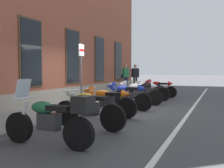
{
  "coord_description": "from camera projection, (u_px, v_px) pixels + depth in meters",
  "views": [
    {
      "loc": [
        -9.09,
        -4.18,
        1.49
      ],
      "look_at": [
        0.98,
        0.01,
        0.9
      ],
      "focal_mm": 41.87,
      "sensor_mm": 36.0,
      "label": 1
    }
  ],
  "objects": [
    {
      "name": "ground_plane",
      "position": [
        103.0,
        109.0,
        10.06
      ],
      "size": [
        140.0,
        140.0,
        0.0
      ],
      "primitive_type": "plane",
      "color": "#424244"
    },
    {
      "name": "sidewalk",
      "position": [
        78.0,
        105.0,
        10.48
      ],
      "size": [
        26.31,
        2.21,
        0.14
      ],
      "primitive_type": "cube",
      "color": "slate",
      "rests_on": "ground_plane"
    },
    {
      "name": "lane_stripe",
      "position": [
        188.0,
        114.0,
        8.83
      ],
      "size": [
        26.31,
        0.12,
        0.01
      ],
      "primitive_type": "cube",
      "color": "silver",
      "rests_on": "ground_plane"
    },
    {
      "name": "brick_pub_facade",
      "position": [
        3.0,
        14.0,
        11.72
      ],
      "size": [
        20.31,
        5.48,
        8.05
      ],
      "color": "brown",
      "rests_on": "ground_plane"
    },
    {
      "name": "motorcycle_green_touring",
      "position": [
        52.0,
        119.0,
        5.01
      ],
      "size": [
        0.62,
        2.03,
        1.3
      ],
      "color": "black",
      "rests_on": "ground_plane"
    },
    {
      "name": "motorcycle_yellow_naked",
      "position": [
        88.0,
        110.0,
        6.58
      ],
      "size": [
        0.62,
        2.09,
        0.97
      ],
      "color": "black",
      "rests_on": "ground_plane"
    },
    {
      "name": "motorcycle_orange_sport",
      "position": [
        103.0,
        100.0,
        8.25
      ],
      "size": [
        0.62,
        2.08,
        0.98
      ],
      "color": "black",
      "rests_on": "ground_plane"
    },
    {
      "name": "motorcycle_blue_sport",
      "position": [
        124.0,
        95.0,
        9.68
      ],
      "size": [
        0.62,
        2.03,
        1.05
      ],
      "color": "black",
      "rests_on": "ground_plane"
    },
    {
      "name": "motorcycle_white_sport",
      "position": [
        136.0,
        91.0,
        11.22
      ],
      "size": [
        0.62,
        2.18,
        1.04
      ],
      "color": "black",
      "rests_on": "ground_plane"
    },
    {
      "name": "motorcycle_black_naked",
      "position": [
        148.0,
        91.0,
        12.8
      ],
      "size": [
        0.62,
        2.13,
        0.93
      ],
      "color": "black",
      "rests_on": "ground_plane"
    },
    {
      "name": "motorcycle_red_sport",
      "position": [
        157.0,
        87.0,
        14.38
      ],
      "size": [
        0.8,
        2.09,
        0.98
      ],
      "color": "black",
      "rests_on": "ground_plane"
    },
    {
      "name": "pedestrian_striped_shirt",
      "position": [
        125.0,
        76.0,
        17.28
      ],
      "size": [
        0.59,
        0.43,
        1.72
      ],
      "color": "#1E1E4C",
      "rests_on": "sidewalk"
    },
    {
      "name": "pedestrian_dark_jacket",
      "position": [
        135.0,
        75.0,
        17.72
      ],
      "size": [
        0.45,
        0.43,
        1.73
      ],
      "color": "#38332D",
      "rests_on": "sidewalk"
    },
    {
      "name": "parking_sign",
      "position": [
        81.0,
        65.0,
        9.88
      ],
      "size": [
        0.36,
        0.07,
        2.34
      ],
      "color": "#4C4C51",
      "rests_on": "sidewalk"
    }
  ]
}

